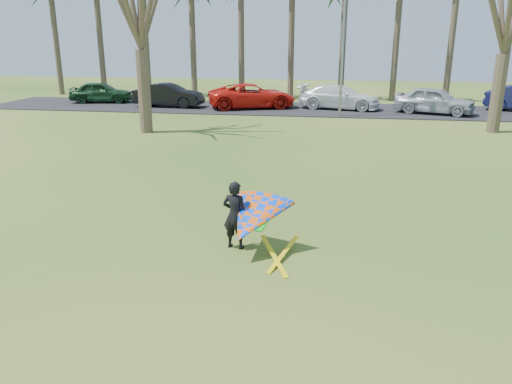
% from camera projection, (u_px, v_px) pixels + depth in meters
% --- Properties ---
extents(ground, '(100.00, 100.00, 0.00)m').
position_uv_depth(ground, '(241.00, 267.00, 10.92)').
color(ground, '#1B4F11').
rests_on(ground, ground).
extents(parking_strip, '(46.00, 7.00, 0.06)m').
position_uv_depth(parking_strip, '(310.00, 109.00, 34.46)').
color(parking_strip, black).
rests_on(parking_strip, ground).
extents(streetlight, '(2.28, 0.18, 8.00)m').
position_uv_depth(streetlight, '(346.00, 43.00, 29.97)').
color(streetlight, gray).
rests_on(streetlight, ground).
extents(car_0, '(4.83, 2.67, 1.55)m').
position_uv_depth(car_0, '(101.00, 92.00, 37.50)').
color(car_0, '#16381C').
rests_on(car_0, parking_strip).
extents(car_1, '(5.00, 1.98, 1.62)m').
position_uv_depth(car_1, '(169.00, 95.00, 35.18)').
color(car_1, black).
rests_on(car_1, parking_strip).
extents(car_2, '(6.63, 4.75, 1.68)m').
position_uv_depth(car_2, '(252.00, 96.00, 34.56)').
color(car_2, red).
rests_on(car_2, parking_strip).
extents(car_3, '(5.88, 3.29, 1.61)m').
position_uv_depth(car_3, '(339.00, 97.00, 34.14)').
color(car_3, white).
rests_on(car_3, parking_strip).
extents(car_4, '(5.36, 3.63, 1.69)m').
position_uv_depth(car_4, '(434.00, 100.00, 32.01)').
color(car_4, '#A4AAB2').
rests_on(car_4, parking_strip).
extents(kite_flyer, '(2.13, 2.39, 2.02)m').
position_uv_depth(kite_flyer, '(250.00, 219.00, 11.39)').
color(kite_flyer, black).
rests_on(kite_flyer, ground).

